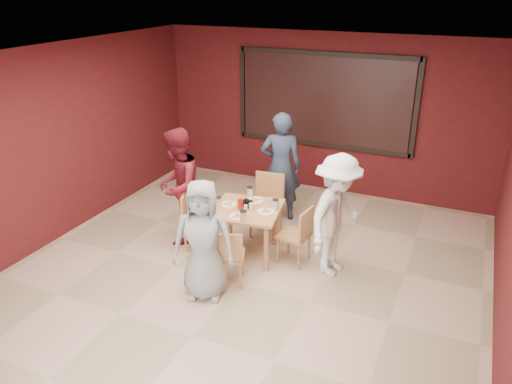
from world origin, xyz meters
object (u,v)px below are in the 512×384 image
at_px(diner_back, 281,167).
at_px(diner_right, 337,216).
at_px(diner_left, 178,186).
at_px(chair_left, 193,217).
at_px(chair_right, 299,233).
at_px(dining_table, 247,214).
at_px(chair_back, 267,200).
at_px(chair_front, 228,255).
at_px(diner_front, 203,240).

distance_m(diner_back, diner_right, 1.76).
bearing_deg(diner_left, chair_left, 52.32).
bearing_deg(diner_left, diner_right, 76.21).
height_order(chair_left, chair_right, chair_left).
relative_size(dining_table, chair_back, 1.12).
relative_size(chair_back, chair_left, 1.11).
xyz_separation_m(diner_back, diner_right, (1.25, -1.23, -0.06)).
xyz_separation_m(dining_table, chair_front, (0.12, -0.81, -0.18)).
bearing_deg(chair_back, diner_left, -145.57).
bearing_deg(dining_table, diner_right, 2.52).
xyz_separation_m(chair_left, chair_right, (1.52, 0.19, -0.01)).
relative_size(diner_front, diner_left, 0.89).
xyz_separation_m(chair_right, diner_right, (0.50, -0.01, 0.36)).
height_order(diner_back, diner_left, diner_back).
bearing_deg(dining_table, chair_front, -81.39).
distance_m(chair_front, diner_left, 1.51).
height_order(chair_left, diner_back, diner_back).
bearing_deg(chair_left, diner_back, 61.12).
xyz_separation_m(chair_back, diner_front, (-0.05, -1.85, 0.23)).
distance_m(chair_left, chair_right, 1.54).
relative_size(chair_left, chair_right, 1.03).
height_order(dining_table, diner_right, diner_right).
bearing_deg(chair_back, chair_right, -42.43).
bearing_deg(chair_left, diner_left, 157.38).
distance_m(chair_right, diner_left, 1.87).
xyz_separation_m(chair_left, diner_left, (-0.30, 0.12, 0.38)).
bearing_deg(dining_table, chair_right, 5.29).
distance_m(dining_table, chair_right, 0.76).
distance_m(dining_table, diner_right, 1.25).
relative_size(chair_front, chair_left, 0.94).
xyz_separation_m(dining_table, chair_back, (-0.01, 0.75, -0.11)).
bearing_deg(diner_right, diner_left, 104.66).
xyz_separation_m(chair_back, chair_right, (0.74, -0.68, -0.06)).
distance_m(chair_front, chair_right, 1.07).
relative_size(dining_table, chair_right, 1.27).
relative_size(chair_right, diner_right, 0.50).
bearing_deg(diner_left, diner_front, 28.11).
bearing_deg(chair_front, chair_back, 94.71).
height_order(dining_table, chair_left, dining_table).
xyz_separation_m(diner_front, diner_left, (-1.04, 1.11, 0.09)).
bearing_deg(diner_back, diner_right, 115.77).
bearing_deg(diner_back, diner_left, 30.39).
bearing_deg(dining_table, chair_left, -171.21).
distance_m(chair_front, diner_back, 2.14).
distance_m(dining_table, diner_left, 1.11).
distance_m(chair_left, diner_back, 1.66).
bearing_deg(dining_table, diner_left, 179.87).
height_order(chair_back, chair_right, chair_back).
relative_size(chair_left, diner_left, 0.49).
xyz_separation_m(dining_table, diner_front, (-0.05, -1.10, 0.13)).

